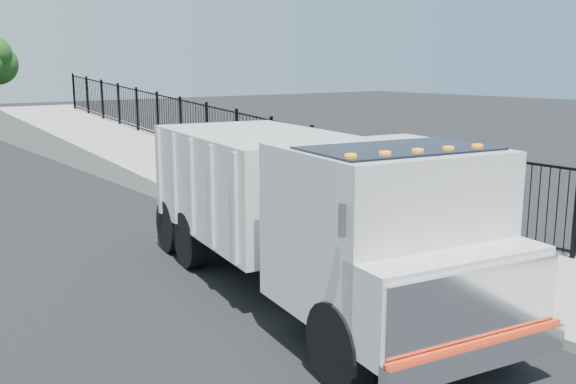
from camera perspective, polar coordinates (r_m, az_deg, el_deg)
ground at (r=12.04m, az=6.98°, el=-7.14°), size 120.00×120.00×0.00m
sidewalk at (r=12.26m, az=20.17°, el=-7.14°), size 3.55×12.00×0.12m
curb at (r=10.76m, az=14.49°, el=-9.26°), size 0.30×12.00×0.16m
ramp at (r=26.49m, az=-14.15°, el=2.70°), size 3.95×24.06×3.19m
iron_fence at (r=23.43m, az=-7.19°, el=4.09°), size 0.10×28.00×1.80m
truck at (r=10.32m, az=1.69°, el=-1.14°), size 3.84×8.45×2.79m
worker at (r=11.69m, az=15.19°, el=-3.26°), size 0.56×0.69×1.63m
debris at (r=13.64m, az=14.30°, el=-4.44°), size 0.44×0.44×0.11m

